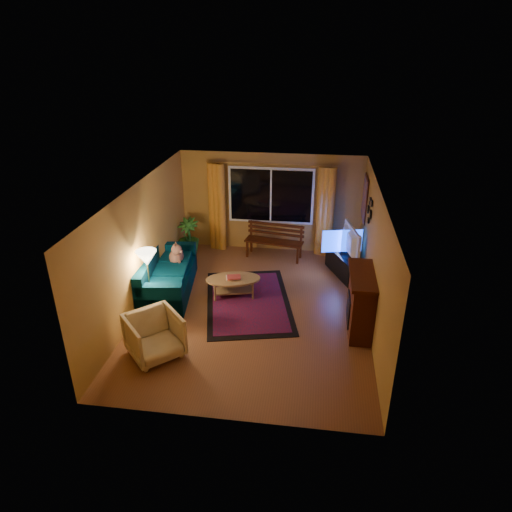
# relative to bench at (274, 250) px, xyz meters

# --- Properties ---
(floor) EXTENTS (4.50, 6.00, 0.02)m
(floor) POSITION_rel_bench_xyz_m (-0.14, -2.47, -0.22)
(floor) COLOR brown
(floor) RESTS_ON ground
(ceiling) EXTENTS (4.50, 6.00, 0.02)m
(ceiling) POSITION_rel_bench_xyz_m (-0.14, -2.47, 2.30)
(ceiling) COLOR white
(ceiling) RESTS_ON ground
(wall_back) EXTENTS (4.50, 0.02, 2.50)m
(wall_back) POSITION_rel_bench_xyz_m (-0.14, 0.54, 1.04)
(wall_back) COLOR #B6833A
(wall_back) RESTS_ON ground
(wall_left) EXTENTS (0.02, 6.00, 2.50)m
(wall_left) POSITION_rel_bench_xyz_m (-2.40, -2.47, 1.04)
(wall_left) COLOR #B6833A
(wall_left) RESTS_ON ground
(wall_right) EXTENTS (0.02, 6.00, 2.50)m
(wall_right) POSITION_rel_bench_xyz_m (2.12, -2.47, 1.04)
(wall_right) COLOR #B6833A
(wall_right) RESTS_ON ground
(window) EXTENTS (2.00, 0.02, 1.30)m
(window) POSITION_rel_bench_xyz_m (-0.14, 0.47, 1.24)
(window) COLOR black
(window) RESTS_ON wall_back
(curtain_rod) EXTENTS (3.20, 0.03, 0.03)m
(curtain_rod) POSITION_rel_bench_xyz_m (-0.14, 0.43, 2.04)
(curtain_rod) COLOR #BF8C3F
(curtain_rod) RESTS_ON wall_back
(curtain_left) EXTENTS (0.36, 0.36, 2.24)m
(curtain_left) POSITION_rel_bench_xyz_m (-1.49, 0.41, 0.91)
(curtain_left) COLOR orange
(curtain_left) RESTS_ON ground
(curtain_right) EXTENTS (0.36, 0.36, 2.24)m
(curtain_right) POSITION_rel_bench_xyz_m (1.21, 0.41, 0.91)
(curtain_right) COLOR orange
(curtain_right) RESTS_ON ground
(bench) EXTENTS (1.48, 0.64, 0.43)m
(bench) POSITION_rel_bench_xyz_m (0.00, 0.00, 0.00)
(bench) COLOR #331105
(bench) RESTS_ON ground
(potted_plant) EXTENTS (0.63, 0.63, 0.96)m
(potted_plant) POSITION_rel_bench_xyz_m (-2.14, -0.11, 0.27)
(potted_plant) COLOR #235B1E
(potted_plant) RESTS_ON ground
(sofa) EXTENTS (1.21, 2.28, 0.88)m
(sofa) POSITION_rel_bench_xyz_m (-2.06, -2.02, 0.23)
(sofa) COLOR #001D2D
(sofa) RESTS_ON ground
(dog) EXTENTS (0.40, 0.49, 0.48)m
(dog) POSITION_rel_bench_xyz_m (-2.01, -1.53, 0.46)
(dog) COLOR brown
(dog) RESTS_ON sofa
(armchair) EXTENTS (1.14, 1.14, 0.86)m
(armchair) POSITION_rel_bench_xyz_m (-1.60, -4.17, 0.21)
(armchair) COLOR beige
(armchair) RESTS_ON ground
(floor_lamp) EXTENTS (0.29, 0.29, 1.33)m
(floor_lamp) POSITION_rel_bench_xyz_m (-2.14, -2.86, 0.45)
(floor_lamp) COLOR #BF8C3F
(floor_lamp) RESTS_ON ground
(rug) EXTENTS (2.25, 2.99, 0.02)m
(rug) POSITION_rel_bench_xyz_m (-0.30, -2.20, -0.21)
(rug) COLOR maroon
(rug) RESTS_ON ground
(coffee_table) EXTENTS (1.38, 1.38, 0.41)m
(coffee_table) POSITION_rel_bench_xyz_m (-0.65, -1.99, -0.01)
(coffee_table) COLOR olive
(coffee_table) RESTS_ON ground
(tv_console) EXTENTS (0.87, 1.29, 0.51)m
(tv_console) POSITION_rel_bench_xyz_m (1.71, -0.69, 0.04)
(tv_console) COLOR black
(tv_console) RESTS_ON ground
(television) EXTENTS (0.40, 1.15, 0.66)m
(television) POSITION_rel_bench_xyz_m (1.71, -0.69, 0.63)
(television) COLOR black
(television) RESTS_ON tv_console
(fireplace) EXTENTS (0.40, 1.20, 1.10)m
(fireplace) POSITION_rel_bench_xyz_m (1.91, -2.87, 0.34)
(fireplace) COLOR maroon
(fireplace) RESTS_ON ground
(mirror_cluster) EXTENTS (0.06, 0.60, 0.56)m
(mirror_cluster) POSITION_rel_bench_xyz_m (2.07, -1.17, 1.59)
(mirror_cluster) COLOR black
(mirror_cluster) RESTS_ON wall_right
(painting) EXTENTS (0.04, 0.76, 0.96)m
(painting) POSITION_rel_bench_xyz_m (2.08, -0.02, 1.44)
(painting) COLOR orange
(painting) RESTS_ON wall_right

